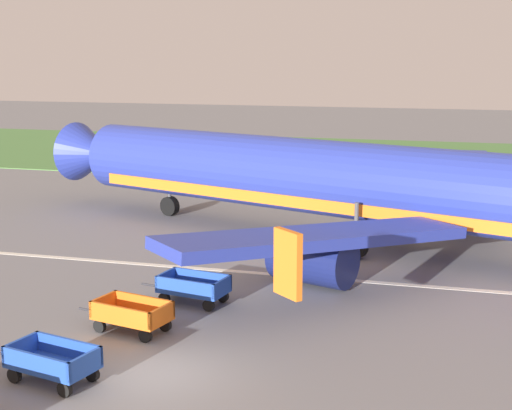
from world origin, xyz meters
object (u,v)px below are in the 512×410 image
Objects in this scene: baggage_cart_second_in_row at (52,362)px; baggage_cart_fourth_in_row at (193,287)px; baggage_cart_third_in_row at (132,314)px; airplane at (351,182)px.

baggage_cart_fourth_in_row is (1.52, 7.49, 0.00)m from baggage_cart_second_in_row.
airplane is at bearing 68.70° from baggage_cart_third_in_row.
baggage_cart_third_in_row is at bearing -106.54° from baggage_cart_fourth_in_row.
airplane is 11.47m from baggage_cart_fourth_in_row.
baggage_cart_third_in_row and baggage_cart_fourth_in_row have the same top height.
airplane is 18.92m from baggage_cart_second_in_row.
baggage_cart_fourth_in_row is at bearing 73.46° from baggage_cart_third_in_row.
baggage_cart_second_in_row is 4.22m from baggage_cart_third_in_row.
airplane reaches higher than baggage_cart_third_in_row.
baggage_cart_second_in_row is 1.00× the size of baggage_cart_third_in_row.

